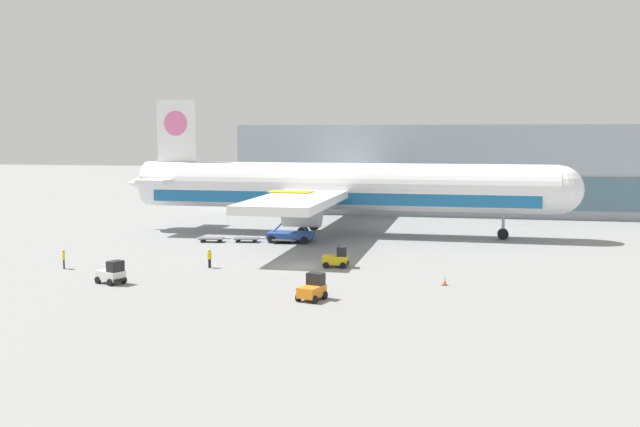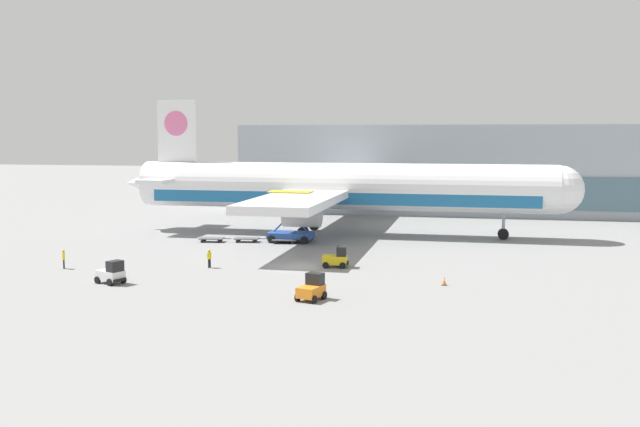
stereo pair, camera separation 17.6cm
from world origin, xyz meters
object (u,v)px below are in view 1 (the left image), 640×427
(baggage_tug_foreground, at_px, (337,258))
(baggage_dolly_lead, at_px, (212,239))
(baggage_dolly_second, at_px, (247,239))
(traffic_cone_near, at_px, (445,281))
(airplane_main, at_px, (335,188))
(baggage_dolly_third, at_px, (285,240))
(baggage_tug_mid, at_px, (313,288))
(scissor_lift_loader, at_px, (291,223))
(ground_crew_far, at_px, (64,257))
(ground_crew_near, at_px, (210,257))
(baggage_tug_far, at_px, (112,273))

(baggage_tug_foreground, relative_size, baggage_dolly_lead, 0.68)
(baggage_dolly_second, distance_m, traffic_cone_near, 30.58)
(airplane_main, height_order, baggage_tug_foreground, airplane_main)
(baggage_dolly_third, bearing_deg, baggage_tug_mid, -78.31)
(airplane_main, distance_m, scissor_lift_loader, 8.94)
(ground_crew_far, bearing_deg, baggage_dolly_third, -74.83)
(airplane_main, distance_m, ground_crew_far, 35.03)
(baggage_dolly_third, relative_size, traffic_cone_near, 4.94)
(baggage_dolly_second, bearing_deg, baggage_tug_mid, -70.04)
(baggage_tug_foreground, height_order, baggage_dolly_third, baggage_tug_foreground)
(ground_crew_near, bearing_deg, baggage_dolly_third, -172.46)
(baggage_dolly_lead, xyz_separation_m, ground_crew_far, (-7.78, -18.62, 0.69))
(ground_crew_far, bearing_deg, baggage_dolly_second, -65.79)
(baggage_dolly_second, distance_m, baggage_dolly_third, 4.62)
(airplane_main, xyz_separation_m, baggage_dolly_third, (-4.35, -8.49, -5.45))
(ground_crew_near, relative_size, traffic_cone_near, 2.32)
(baggage_tug_mid, distance_m, ground_crew_near, 16.39)
(scissor_lift_loader, bearing_deg, baggage_dolly_second, -165.51)
(baggage_dolly_second, distance_m, ground_crew_far, 22.71)
(baggage_dolly_lead, bearing_deg, baggage_tug_foreground, -43.44)
(baggage_dolly_lead, xyz_separation_m, baggage_dolly_third, (8.65, 0.69, 0.00))
(baggage_dolly_third, xyz_separation_m, traffic_cone_near, (18.78, -19.60, -0.02))
(scissor_lift_loader, bearing_deg, baggage_tug_mid, -72.32)
(baggage_tug_mid, height_order, baggage_dolly_second, baggage_tug_mid)
(baggage_tug_mid, distance_m, baggage_dolly_lead, 31.68)
(scissor_lift_loader, relative_size, traffic_cone_near, 7.81)
(baggage_dolly_lead, xyz_separation_m, baggage_dolly_second, (4.02, 0.76, 0.00))
(baggage_dolly_lead, height_order, traffic_cone_near, traffic_cone_near)
(airplane_main, distance_m, ground_crew_near, 26.18)
(airplane_main, distance_m, baggage_tug_foreground, 22.83)
(ground_crew_far, bearing_deg, airplane_main, -71.22)
(baggage_tug_foreground, xyz_separation_m, baggage_dolly_second, (-13.14, 13.48, -0.49))
(scissor_lift_loader, relative_size, baggage_tug_far, 2.13)
(airplane_main, height_order, traffic_cone_near, airplane_main)
(baggage_tug_mid, height_order, traffic_cone_near, baggage_tug_mid)
(baggage_tug_foreground, distance_m, baggage_tug_far, 20.58)
(airplane_main, xyz_separation_m, baggage_tug_mid, (4.72, -35.44, -4.96))
(ground_crew_near, xyz_separation_m, traffic_cone_near, (21.99, -3.49, -0.67))
(baggage_tug_far, bearing_deg, ground_crew_near, 80.53)
(baggage_tug_far, bearing_deg, traffic_cone_near, 34.06)
(scissor_lift_loader, xyz_separation_m, baggage_dolly_third, (-0.41, -1.32, -1.84))
(scissor_lift_loader, bearing_deg, baggage_tug_foreground, -60.50)
(baggage_tug_mid, distance_m, traffic_cone_near, 12.18)
(baggage_tug_far, bearing_deg, scissor_lift_loader, 94.31)
(airplane_main, relative_size, baggage_tug_foreground, 22.50)
(baggage_tug_foreground, bearing_deg, baggage_tug_far, -152.85)
(baggage_tug_mid, bearing_deg, traffic_cone_near, -36.05)
(scissor_lift_loader, xyz_separation_m, baggage_tug_mid, (8.66, -28.27, -1.35))
(baggage_dolly_third, distance_m, traffic_cone_near, 27.15)
(baggage_dolly_lead, bearing_deg, ground_crew_far, -119.60)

